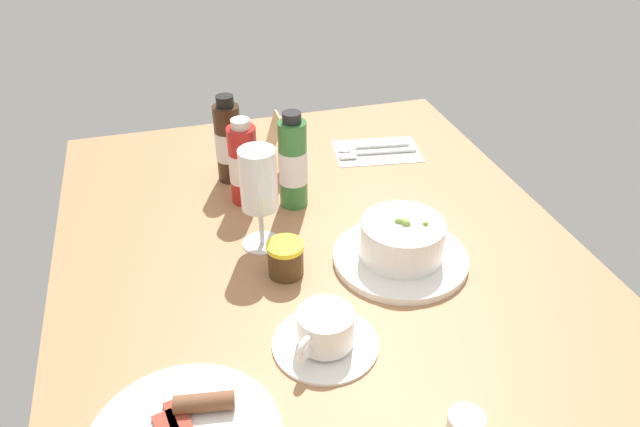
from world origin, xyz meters
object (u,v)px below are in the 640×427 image
(jam_jar, at_px, (286,259))
(sauce_bottle_red, at_px, (243,164))
(porridge_bowl, at_px, (402,243))
(cutlery_setting, at_px, (375,151))
(menu_card, at_px, (280,142))
(wine_glass, at_px, (259,184))
(sauce_bottle_brown, at_px, (229,142))
(coffee_cup, at_px, (325,332))
(sauce_bottle_green, at_px, (293,163))

(jam_jar, bearing_deg, sauce_bottle_red, 5.58)
(porridge_bowl, height_order, cutlery_setting, porridge_bowl)
(sauce_bottle_red, relative_size, menu_card, 1.40)
(wine_glass, height_order, sauce_bottle_brown, wine_glass)
(sauce_bottle_red, bearing_deg, wine_glass, -179.15)
(coffee_cup, bearing_deg, sauce_bottle_green, -7.15)
(wine_glass, bearing_deg, cutlery_setting, -48.72)
(wine_glass, xyz_separation_m, jam_jar, (-0.09, -0.02, -0.09))
(coffee_cup, height_order, wine_glass, wine_glass)
(coffee_cup, height_order, sauce_bottle_green, sauce_bottle_green)
(coffee_cup, xyz_separation_m, menu_card, (0.49, -0.05, 0.03))
(wine_glass, bearing_deg, coffee_cup, -171.96)
(coffee_cup, bearing_deg, jam_jar, 5.31)
(porridge_bowl, height_order, coffee_cup, porridge_bowl)
(sauce_bottle_red, bearing_deg, coffee_cup, -174.54)
(coffee_cup, relative_size, sauce_bottle_green, 0.80)
(porridge_bowl, distance_m, sauce_bottle_red, 0.32)
(coffee_cup, xyz_separation_m, jam_jar, (0.16, 0.02, 0.00))
(porridge_bowl, height_order, sauce_bottle_brown, sauce_bottle_brown)
(coffee_cup, distance_m, jam_jar, 0.16)
(cutlery_setting, bearing_deg, menu_card, 93.75)
(sauce_bottle_green, xyz_separation_m, sauce_bottle_red, (0.04, 0.08, -0.01))
(sauce_bottle_brown, bearing_deg, cutlery_setting, -84.73)
(jam_jar, bearing_deg, coffee_cup, -174.69)
(wine_glass, height_order, sauce_bottle_green, sauce_bottle_green)
(coffee_cup, distance_m, sauce_bottle_red, 0.40)
(porridge_bowl, relative_size, cutlery_setting, 1.12)
(wine_glass, height_order, menu_card, wine_glass)
(wine_glass, distance_m, sauce_bottle_brown, 0.23)
(coffee_cup, relative_size, menu_card, 1.25)
(porridge_bowl, relative_size, wine_glass, 1.23)
(porridge_bowl, height_order, menu_card, menu_card)
(wine_glass, bearing_deg, menu_card, -19.46)
(cutlery_setting, height_order, sauce_bottle_red, sauce_bottle_red)
(coffee_cup, bearing_deg, sauce_bottle_brown, 6.07)
(menu_card, bearing_deg, sauce_bottle_red, 138.94)
(sauce_bottle_brown, bearing_deg, wine_glass, -176.11)
(coffee_cup, distance_m, wine_glass, 0.27)
(coffee_cup, bearing_deg, menu_card, -5.82)
(jam_jar, distance_m, menu_card, 0.34)
(sauce_bottle_red, bearing_deg, cutlery_setting, -68.74)
(coffee_cup, distance_m, sauce_bottle_green, 0.36)
(porridge_bowl, height_order, jam_jar, porridge_bowl)
(coffee_cup, height_order, sauce_bottle_red, sauce_bottle_red)
(porridge_bowl, distance_m, sauce_bottle_green, 0.25)
(porridge_bowl, distance_m, wine_glass, 0.24)
(cutlery_setting, height_order, sauce_bottle_brown, sauce_bottle_brown)
(sauce_bottle_brown, height_order, sauce_bottle_red, sauce_bottle_brown)
(sauce_bottle_green, xyz_separation_m, sauce_bottle_brown, (0.12, 0.10, -0.00))
(coffee_cup, height_order, sauce_bottle_brown, sauce_bottle_brown)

